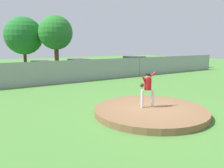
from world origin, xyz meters
TOP-DOWN VIEW (x-y plane):
  - ground_plane at (0.00, 6.00)m, footprint 80.00×80.00m
  - asphalt_strip at (0.00, 14.50)m, footprint 44.00×7.00m
  - pitchers_mound at (0.00, 0.00)m, footprint 5.09×5.09m
  - pitcher_youth at (-0.03, 0.20)m, footprint 0.82×0.32m
  - baseball at (0.94, 0.92)m, footprint 0.07×0.07m
  - chainlink_fence at (0.00, 10.00)m, footprint 37.98×0.07m
  - parked_car_charcoal at (3.08, 14.62)m, footprint 1.83×4.24m
  - parked_car_white at (-0.65, 14.98)m, footprint 2.00×4.85m
  - parked_car_teal at (10.10, 14.05)m, footprint 1.96×4.69m
  - traffic_cone_orange at (6.46, 11.78)m, footprint 0.40×0.40m
  - tree_tall_centre at (-0.30, 24.73)m, footprint 5.01×5.01m
  - tree_bushy_near at (2.96, 21.31)m, footprint 4.36×4.36m

SIDE VIEW (x-z plane):
  - ground_plane at x=0.00m, z-range 0.00..0.00m
  - asphalt_strip at x=0.00m, z-range 0.00..0.01m
  - pitchers_mound at x=0.00m, z-range 0.00..0.28m
  - traffic_cone_orange at x=6.46m, z-range -0.01..0.54m
  - baseball at x=0.94m, z-range 0.28..0.35m
  - parked_car_white at x=-0.65m, z-range -0.02..1.51m
  - parked_car_charcoal at x=3.08m, z-range -0.04..1.58m
  - parked_car_teal at x=10.10m, z-range -0.04..1.70m
  - chainlink_fence at x=0.00m, z-range -0.05..1.91m
  - pitcher_youth at x=-0.03m, z-range 0.43..2.06m
  - tree_tall_centre at x=-0.30m, z-range 0.88..7.68m
  - tree_bushy_near at x=2.96m, z-range 1.20..8.03m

